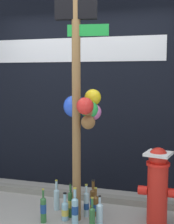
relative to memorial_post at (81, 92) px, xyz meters
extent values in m
cube|color=black|center=(-0.23, 1.10, 0.33)|extent=(10.00, 0.20, 3.55)
cube|color=silver|center=(-0.70, 0.99, 0.53)|extent=(3.10, 0.01, 0.33)
cube|color=gray|center=(-0.23, 0.56, -1.40)|extent=(8.00, 0.12, 0.08)
cylinder|color=olive|center=(-0.05, -0.03, -0.20)|extent=(0.09, 0.09, 2.48)
cube|color=#198C33|center=(0.09, -0.03, 0.65)|extent=(0.43, 0.07, 0.12)
cube|color=black|center=(-0.05, -0.03, 0.94)|extent=(0.45, 0.14, 0.36)
sphere|color=green|center=(0.09, 0.02, -0.19)|extent=(0.19, 0.19, 0.19)
sphere|color=#D66BB2|center=(0.11, 0.08, -0.22)|extent=(0.19, 0.19, 0.19)
sphere|color=blue|center=(-0.10, 0.06, -0.17)|extent=(0.25, 0.25, 0.25)
sphere|color=yellow|center=(0.11, 0.09, -0.06)|extent=(0.18, 0.18, 0.18)
sphere|color=red|center=(0.09, -0.14, -0.14)|extent=(0.18, 0.18, 0.18)
sphere|color=brown|center=(0.09, -0.04, -0.32)|extent=(0.15, 0.15, 0.15)
sphere|color=brown|center=(0.09, -0.04, -0.20)|extent=(0.11, 0.11, 0.11)
sphere|color=brown|center=(0.05, -0.04, -0.17)|extent=(0.04, 0.04, 0.04)
sphere|color=brown|center=(0.13, -0.04, -0.17)|extent=(0.04, 0.04, 0.04)
sphere|color=brown|center=(0.09, -0.09, -0.20)|extent=(0.04, 0.04, 0.04)
cylinder|color=red|center=(0.83, 0.12, -1.11)|extent=(0.22, 0.22, 0.66)
cylinder|color=red|center=(0.83, 0.12, -0.77)|extent=(0.25, 0.25, 0.03)
sphere|color=red|center=(0.83, 0.12, -0.69)|extent=(0.21, 0.21, 0.21)
cylinder|color=red|center=(0.67, 0.12, -1.08)|extent=(0.10, 0.10, 0.10)
cylinder|color=red|center=(0.99, 0.12, -1.08)|extent=(0.10, 0.10, 0.10)
cube|color=white|center=(0.83, 0.12, -0.66)|extent=(0.32, 0.32, 0.03)
cylinder|color=#337038|center=(-0.38, -0.20, -1.31)|extent=(0.07, 0.07, 0.26)
cone|color=#337038|center=(-0.38, -0.20, -1.16)|extent=(0.07, 0.07, 0.03)
cylinder|color=#337038|center=(-0.38, -0.20, -1.11)|extent=(0.02, 0.02, 0.08)
cylinder|color=#1E478C|center=(-0.38, -0.20, -1.28)|extent=(0.07, 0.07, 0.10)
cylinder|color=gold|center=(-0.38, -0.20, -1.06)|extent=(0.03, 0.03, 0.01)
cylinder|color=#B2DBEA|center=(-0.36, 0.15, -1.32)|extent=(0.07, 0.07, 0.24)
cone|color=#B2DBEA|center=(-0.36, 0.15, -1.19)|extent=(0.07, 0.07, 0.03)
cylinder|color=#B2DBEA|center=(-0.36, 0.15, -1.13)|extent=(0.03, 0.03, 0.09)
cylinder|color=gold|center=(-0.36, 0.15, -1.08)|extent=(0.03, 0.03, 0.01)
cylinder|color=#337038|center=(0.17, -0.15, -1.34)|extent=(0.06, 0.06, 0.20)
cone|color=#337038|center=(0.17, -0.15, -1.23)|extent=(0.06, 0.06, 0.03)
cylinder|color=#337038|center=(0.17, -0.15, -1.17)|extent=(0.02, 0.02, 0.09)
cylinder|color=gold|center=(0.17, -0.15, -1.12)|extent=(0.03, 0.03, 0.01)
cylinder|color=#93CCE0|center=(-0.03, -0.15, -1.30)|extent=(0.07, 0.07, 0.28)
cone|color=#93CCE0|center=(-0.03, -0.15, -1.14)|extent=(0.07, 0.07, 0.03)
cylinder|color=#93CCE0|center=(-0.03, -0.15, -1.08)|extent=(0.03, 0.03, 0.09)
cylinder|color=#1E478C|center=(-0.03, -0.15, -1.27)|extent=(0.08, 0.08, 0.10)
cylinder|color=gold|center=(-0.03, -0.15, -1.03)|extent=(0.04, 0.04, 0.01)
cylinder|color=brown|center=(0.07, 0.23, -1.32)|extent=(0.07, 0.07, 0.25)
cone|color=brown|center=(0.07, 0.23, -1.18)|extent=(0.07, 0.07, 0.03)
cylinder|color=brown|center=(0.07, 0.23, -1.12)|extent=(0.04, 0.04, 0.10)
cylinder|color=#1E478C|center=(0.07, 0.23, -1.31)|extent=(0.07, 0.07, 0.09)
cylinder|color=black|center=(0.07, 0.23, -1.06)|extent=(0.04, 0.04, 0.01)
cylinder|color=#93CCE0|center=(-0.17, -0.08, -1.35)|extent=(0.08, 0.08, 0.19)
cone|color=#93CCE0|center=(-0.17, -0.08, -1.24)|extent=(0.08, 0.08, 0.03)
cylinder|color=#93CCE0|center=(-0.17, -0.08, -1.18)|extent=(0.03, 0.03, 0.09)
cylinder|color=#D8C64C|center=(-0.17, -0.08, -1.35)|extent=(0.08, 0.08, 0.07)
cylinder|color=black|center=(-0.17, -0.08, -1.13)|extent=(0.04, 0.04, 0.01)
cylinder|color=#337038|center=(-0.14, 0.01, -1.30)|extent=(0.06, 0.06, 0.28)
cone|color=#337038|center=(-0.14, 0.01, -1.15)|extent=(0.06, 0.06, 0.02)
cylinder|color=#337038|center=(-0.14, 0.01, -1.09)|extent=(0.03, 0.03, 0.09)
cylinder|color=#D8C64C|center=(-0.14, 0.01, -1.29)|extent=(0.06, 0.06, 0.09)
cylinder|color=black|center=(-0.14, 0.01, -1.04)|extent=(0.03, 0.03, 0.01)
cylinder|color=#B2DBEA|center=(0.03, 0.08, -1.31)|extent=(0.06, 0.06, 0.27)
cone|color=#B2DBEA|center=(0.03, 0.08, -1.16)|extent=(0.06, 0.06, 0.02)
cylinder|color=#B2DBEA|center=(0.03, 0.08, -1.11)|extent=(0.03, 0.03, 0.07)
cylinder|color=#1E478C|center=(0.03, 0.08, -1.32)|extent=(0.06, 0.06, 0.08)
cylinder|color=gold|center=(0.03, 0.08, -1.07)|extent=(0.03, 0.03, 0.01)
cylinder|color=#B2DBEA|center=(0.23, -0.07, -1.33)|extent=(0.08, 0.08, 0.22)
cone|color=#B2DBEA|center=(0.23, -0.07, -1.21)|extent=(0.08, 0.08, 0.03)
cylinder|color=#B2DBEA|center=(0.23, -0.07, -1.16)|extent=(0.03, 0.03, 0.07)
cylinder|color=black|center=(0.23, -0.07, -1.12)|extent=(0.03, 0.03, 0.01)
cylinder|color=brown|center=(0.13, 0.13, -1.33)|extent=(0.07, 0.07, 0.21)
cone|color=brown|center=(0.13, 0.13, -1.21)|extent=(0.07, 0.07, 0.03)
cylinder|color=brown|center=(0.13, 0.13, -1.16)|extent=(0.03, 0.03, 0.08)
cylinder|color=#1E478C|center=(0.13, 0.13, -1.34)|extent=(0.07, 0.07, 0.08)
cylinder|color=gold|center=(0.13, 0.13, -1.11)|extent=(0.03, 0.03, 0.01)
cube|color=silver|center=(-1.22, 0.75, -1.44)|extent=(0.14, 0.13, 0.01)
camera|label=1|loc=(1.01, -3.24, 0.18)|focal=50.36mm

